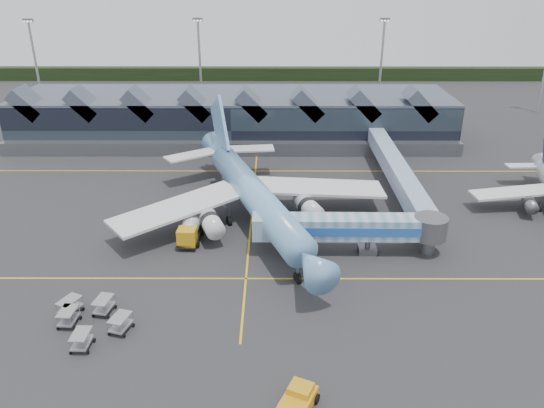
{
  "coord_description": "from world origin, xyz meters",
  "views": [
    {
      "loc": [
        3.29,
        -62.01,
        34.51
      ],
      "look_at": [
        3.1,
        2.61,
        5.0
      ],
      "focal_mm": 35.0,
      "sensor_mm": 36.0,
      "label": 1
    }
  ],
  "objects_px": {
    "main_airliner": "(252,192)",
    "pushback_tug": "(298,400)",
    "fuel_truck": "(192,224)",
    "jet_bridge": "(360,228)"
  },
  "relations": [
    {
      "from": "main_airliner",
      "to": "pushback_tug",
      "type": "bearing_deg",
      "value": -101.7
    },
    {
      "from": "fuel_truck",
      "to": "pushback_tug",
      "type": "relative_size",
      "value": 2.04
    },
    {
      "from": "jet_bridge",
      "to": "fuel_truck",
      "type": "relative_size",
      "value": 2.54
    },
    {
      "from": "fuel_truck",
      "to": "pushback_tug",
      "type": "bearing_deg",
      "value": -64.6
    },
    {
      "from": "jet_bridge",
      "to": "fuel_truck",
      "type": "height_order",
      "value": "jet_bridge"
    },
    {
      "from": "jet_bridge",
      "to": "pushback_tug",
      "type": "relative_size",
      "value": 5.18
    },
    {
      "from": "pushback_tug",
      "to": "jet_bridge",
      "type": "bearing_deg",
      "value": 96.09
    },
    {
      "from": "jet_bridge",
      "to": "main_airliner",
      "type": "bearing_deg",
      "value": 146.71
    },
    {
      "from": "fuel_truck",
      "to": "jet_bridge",
      "type": "bearing_deg",
      "value": -9.61
    },
    {
      "from": "jet_bridge",
      "to": "fuel_truck",
      "type": "xyz_separation_m",
      "value": [
        -22.28,
        4.74,
        -1.76
      ]
    }
  ]
}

